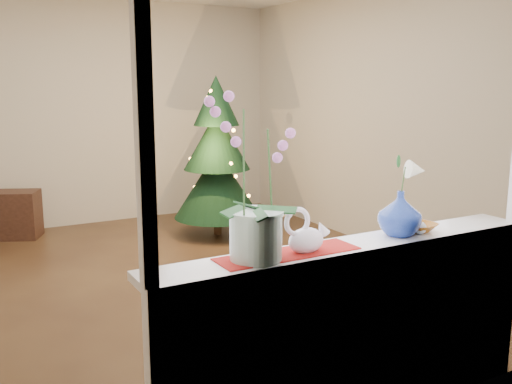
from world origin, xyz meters
TOP-DOWN VIEW (x-y plane):
  - ground at (0.00, 0.00)m, footprint 5.00×5.00m
  - wall_back at (0.00, 2.50)m, footprint 4.50×0.10m
  - wall_front at (0.00, -2.50)m, footprint 4.50×0.10m
  - wall_right at (2.25, 0.00)m, footprint 0.10×5.00m
  - window_apron at (0.00, -2.46)m, footprint 2.20×0.08m
  - windowsill at (0.00, -2.37)m, footprint 2.20×0.26m
  - window_frame at (0.00, -2.47)m, footprint 2.22×0.06m
  - runner at (-0.38, -2.37)m, footprint 0.70×0.20m
  - orchid_pot at (-0.55, -2.37)m, footprint 0.28×0.28m
  - swan at (-0.29, -2.39)m, footprint 0.27×0.17m
  - blue_vase at (0.30, -2.37)m, footprint 0.34×0.34m
  - lily at (0.30, -2.37)m, footprint 0.15×0.09m
  - paperweight at (0.41, -2.41)m, footprint 0.08×0.08m
  - amber_dish at (0.44, -2.36)m, footprint 0.19×0.19m
  - xmas_tree at (0.97, 1.24)m, footprint 1.28×1.28m
  - side_table at (-1.15, 2.25)m, footprint 0.79×0.61m

SIDE VIEW (x-z plane):
  - ground at x=0.00m, z-range 0.00..0.00m
  - side_table at x=-1.15m, z-range 0.00..0.53m
  - window_apron at x=0.00m, z-range 0.00..0.88m
  - xmas_tree at x=0.97m, z-range 0.00..1.79m
  - windowsill at x=0.00m, z-range 0.88..0.92m
  - runner at x=-0.38m, z-range 0.92..0.93m
  - amber_dish at x=0.44m, z-range 0.92..0.96m
  - paperweight at x=0.41m, z-range 0.92..0.99m
  - swan at x=-0.29m, z-range 0.92..1.13m
  - blue_vase at x=0.30m, z-range 0.92..1.19m
  - lily at x=0.30m, z-range 1.19..1.39m
  - orchid_pot at x=-0.55m, z-range 0.92..1.66m
  - wall_back at x=0.00m, z-range 0.00..2.70m
  - wall_front at x=0.00m, z-range 0.00..2.70m
  - wall_right at x=2.25m, z-range 0.00..2.70m
  - window_frame at x=0.00m, z-range 0.90..2.50m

